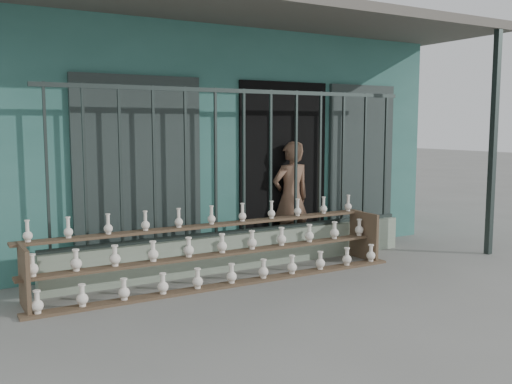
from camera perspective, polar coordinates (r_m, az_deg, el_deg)
ground at (r=6.27m, az=4.67°, el=-10.06°), size 60.00×60.00×0.00m
workshop_building at (r=9.77m, az=-9.58°, el=5.54°), size 7.40×6.60×3.21m
parapet_wall at (r=7.28m, az=-1.19°, el=-5.83°), size 5.00×0.20×0.45m
security_fence at (r=7.12m, az=-1.21°, el=3.03°), size 5.00×0.04×1.80m
shelf_rack at (r=6.65m, az=-3.43°, el=-5.86°), size 4.50×0.68×0.85m
elderly_woman at (r=7.95m, az=3.52°, el=-0.63°), size 0.58×0.38×1.58m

